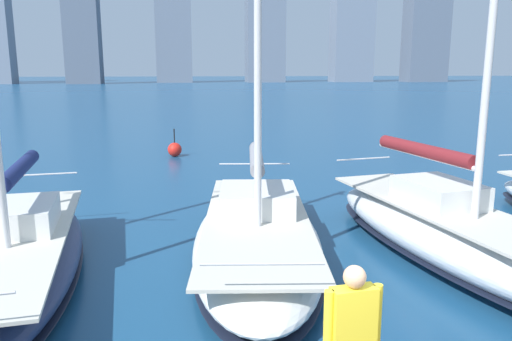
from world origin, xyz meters
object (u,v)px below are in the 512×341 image
Objects in this scene: sailboat_grey at (257,233)px; person_yellow_shirt at (352,330)px; sailboat_maroon at (450,231)px; channel_buoy at (175,149)px; sailboat_navy at (16,254)px.

person_yellow_shirt is (-0.06, 6.37, 1.07)m from sailboat_grey.
sailboat_maroon is at bearing 169.14° from sailboat_grey.
sailboat_maroon reaches higher than channel_buoy.
sailboat_maroon reaches higher than sailboat_navy.
sailboat_grey is 5.12m from sailboat_navy.
sailboat_maroon is at bearing 179.15° from sailboat_navy.
person_yellow_shirt reaches higher than channel_buoy.
sailboat_navy reaches higher than person_yellow_shirt.
sailboat_maroon is 1.09× the size of sailboat_navy.
sailboat_grey is at bearing -10.86° from sailboat_maroon.
sailboat_navy reaches higher than channel_buoy.
sailboat_maroon is 8.54× the size of channel_buoy.
person_yellow_shirt is at bearing 52.49° from sailboat_maroon.
channel_buoy is at bearing -83.94° from person_yellow_shirt.
sailboat_navy is (5.07, 0.69, 0.02)m from sailboat_grey.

